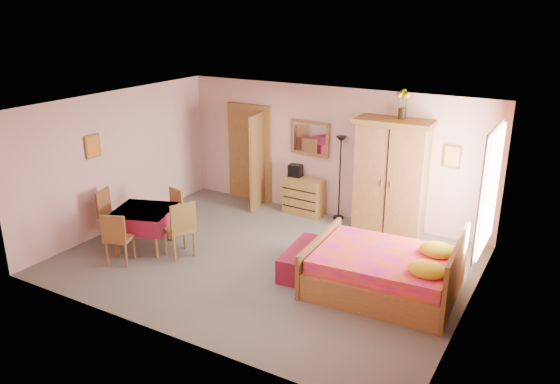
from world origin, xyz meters
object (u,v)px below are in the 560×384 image
Objects in this scene: chest_of_drawers at (304,196)px; bed at (384,260)px; stereo at (296,171)px; bench at (303,259)px; chair_south at (119,237)px; wardrobe at (391,177)px; chair_east at (179,228)px; sunflower_vase at (403,104)px; wall_mirror at (310,138)px; floor_lamp at (340,178)px; chair_west at (115,216)px; dining_table at (145,229)px; chair_north at (169,213)px.

bed reaches higher than chest_of_drawers.
stereo is 2.77m from bench.
bench is 3.05m from chair_south.
bench is at bearing -108.70° from wardrobe.
wardrobe is 2.16× the size of chair_east.
chair_east is at bearing -134.73° from sunflower_vase.
wall_mirror is 1.01m from floor_lamp.
chair_east is at bearing 77.43° from chair_west.
dining_table is (-1.66, -2.85, -0.02)m from chest_of_drawers.
stereo is 0.12× the size of bed.
dining_table is (-2.38, -2.98, -0.49)m from floor_lamp.
chair_south is 1.05× the size of chair_north.
sunflower_vase is at bearing 72.40° from bench.
wall_mirror is at bearing 6.73° from chair_east.
chair_west is at bearing -134.97° from floor_lamp.
stereo is at bearing -179.43° from sunflower_vase.
chair_north is (-2.37, -2.34, -0.41)m from floor_lamp.
sunflower_vase is at bearing -20.75° from chair_east.
chair_south is at bearing -111.38° from stereo.
chest_of_drawers is at bearing -11.07° from stereo.
floor_lamp is 1.68× the size of chair_east.
chair_east is at bearing -105.68° from chest_of_drawers.
bed is 1.80× the size of bench.
chair_west is (-4.21, -2.98, -1.94)m from sunflower_vase.
dining_table is (-3.56, -2.92, -2.07)m from sunflower_vase.
floor_lamp reaches higher than chest_of_drawers.
chair_north is (-0.04, 1.28, -0.02)m from chair_south.
chest_of_drawers is 1.53× the size of sunflower_vase.
sunflower_vase is at bearing 23.58° from chair_south.
floor_lamp is at bearing -120.13° from chair_north.
wall_mirror is at bearing 175.63° from sunflower_vase.
floor_lamp is 1.41× the size of bench.
chair_south reaches higher than chair_north.
chair_south is (-1.61, -3.50, 0.07)m from chest_of_drawers.
wardrobe reaches higher than bed.
wardrobe reaches higher than wall_mirror.
wall_mirror is 2.10m from sunflower_vase.
chair_south is at bearing -111.94° from chest_of_drawers.
sunflower_vase reaches higher than stereo.
bench is at bearing -165.54° from chair_north.
bed is 3.48m from chair_east.
wall_mirror reaches higher than chair_east.
wardrobe is 5.07m from chair_west.
floor_lamp is 1.87× the size of chair_south.
stereo is at bearing -174.97° from floor_lamp.
stereo is at bearing 175.35° from wardrobe.
chair_north is 0.93m from chair_east.
chair_south is 1.28m from chair_north.
wall_mirror reaches higher than chair_north.
wall_mirror is 3.68m from dining_table.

